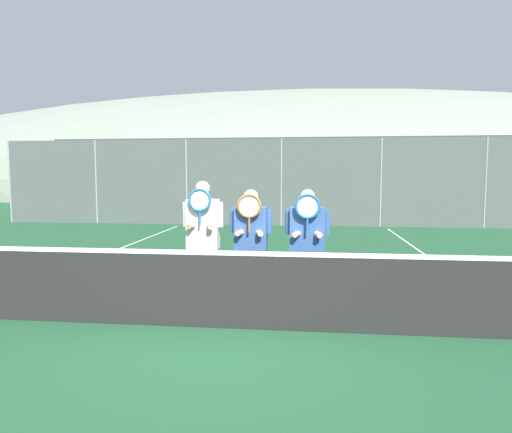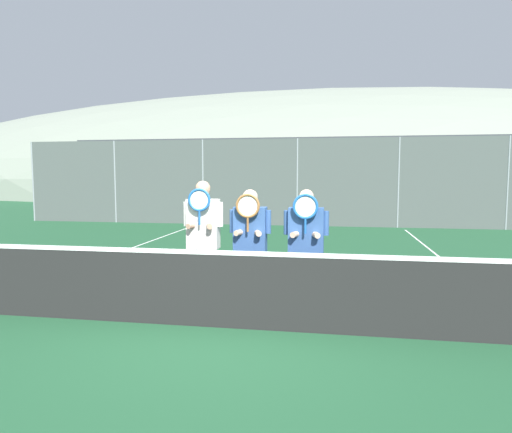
{
  "view_description": "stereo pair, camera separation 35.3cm",
  "coord_description": "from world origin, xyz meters",
  "px_view_note": "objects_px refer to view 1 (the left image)",
  "views": [
    {
      "loc": [
        1.06,
        -5.49,
        1.92
      ],
      "look_at": [
        0.31,
        0.87,
        1.33
      ],
      "focal_mm": 32.0,
      "sensor_mm": 36.0,
      "label": 1
    },
    {
      "loc": [
        1.4,
        -5.44,
        1.92
      ],
      "look_at": [
        0.31,
        0.87,
        1.33
      ],
      "focal_mm": 32.0,
      "sensor_mm": 36.0,
      "label": 2
    }
  ],
  "objects_px": {
    "player_leftmost": "(203,234)",
    "car_center": "(367,198)",
    "player_center_left": "(251,240)",
    "player_center_right": "(307,242)",
    "car_far_left": "(134,198)",
    "car_left_of_center": "(247,199)"
  },
  "relations": [
    {
      "from": "car_far_left",
      "to": "player_center_left",
      "type": "bearing_deg",
      "value": -62.6
    },
    {
      "from": "player_center_left",
      "to": "car_center",
      "type": "bearing_deg",
      "value": 76.63
    },
    {
      "from": "player_leftmost",
      "to": "car_center",
      "type": "bearing_deg",
      "value": 73.9
    },
    {
      "from": "player_center_left",
      "to": "player_center_right",
      "type": "distance_m",
      "value": 0.78
    },
    {
      "from": "car_center",
      "to": "player_center_left",
      "type": "bearing_deg",
      "value": -103.37
    },
    {
      "from": "player_center_right",
      "to": "car_left_of_center",
      "type": "relative_size",
      "value": 0.4
    },
    {
      "from": "car_far_left",
      "to": "car_left_of_center",
      "type": "relative_size",
      "value": 1.05
    },
    {
      "from": "player_center_left",
      "to": "player_center_right",
      "type": "relative_size",
      "value": 0.99
    },
    {
      "from": "player_center_left",
      "to": "car_far_left",
      "type": "height_order",
      "value": "player_center_left"
    },
    {
      "from": "player_center_left",
      "to": "player_center_right",
      "type": "bearing_deg",
      "value": -7.14
    },
    {
      "from": "player_center_left",
      "to": "car_center",
      "type": "xyz_separation_m",
      "value": [
        3.26,
        13.71,
        -0.12
      ]
    },
    {
      "from": "player_leftmost",
      "to": "player_center_right",
      "type": "bearing_deg",
      "value": -5.67
    },
    {
      "from": "car_far_left",
      "to": "player_leftmost",
      "type": "bearing_deg",
      "value": -64.82
    },
    {
      "from": "player_center_right",
      "to": "car_left_of_center",
      "type": "xyz_separation_m",
      "value": [
        -2.67,
        13.5,
        -0.15
      ]
    },
    {
      "from": "player_leftmost",
      "to": "car_left_of_center",
      "type": "distance_m",
      "value": 13.41
    },
    {
      "from": "player_center_left",
      "to": "car_left_of_center",
      "type": "height_order",
      "value": "player_center_left"
    },
    {
      "from": "player_leftmost",
      "to": "car_center",
      "type": "distance_m",
      "value": 14.22
    },
    {
      "from": "car_center",
      "to": "car_far_left",
      "type": "bearing_deg",
      "value": -179.88
    },
    {
      "from": "car_left_of_center",
      "to": "car_center",
      "type": "height_order",
      "value": "car_center"
    },
    {
      "from": "car_far_left",
      "to": "car_left_of_center",
      "type": "height_order",
      "value": "car_left_of_center"
    },
    {
      "from": "player_center_right",
      "to": "car_far_left",
      "type": "xyz_separation_m",
      "value": [
        -7.87,
        13.78,
        -0.15
      ]
    },
    {
      "from": "car_left_of_center",
      "to": "car_center",
      "type": "distance_m",
      "value": 5.16
    }
  ]
}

